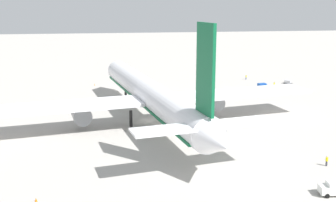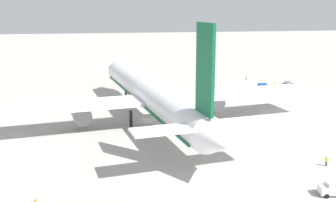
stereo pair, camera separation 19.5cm
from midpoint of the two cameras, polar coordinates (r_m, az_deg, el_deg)
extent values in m
plane|color=#ADA8A0|center=(93.96, -2.66, -2.75)|extent=(600.00, 600.00, 0.00)
cylinder|color=white|center=(92.33, -2.70, 1.21)|extent=(66.65, 16.42, 6.02)
cone|color=white|center=(126.44, -7.21, 4.43)|extent=(5.68, 6.58, 5.90)
cone|color=white|center=(59.55, 7.08, -5.79)|extent=(6.84, 6.59, 5.72)
cube|color=#0C5933|center=(61.55, 5.32, 4.46)|extent=(6.00, 1.44, 13.91)
cube|color=white|center=(60.85, -0.11, -4.07)|extent=(6.05, 11.36, 0.36)
cube|color=white|center=(65.80, 10.36, -2.94)|extent=(6.05, 11.36, 0.36)
cube|color=white|center=(85.98, -15.55, -0.81)|extent=(14.51, 36.70, 0.70)
cylinder|color=slate|center=(87.93, -12.02, -1.85)|extent=(6.06, 4.73, 3.91)
cube|color=white|center=(97.30, 9.75, 1.12)|extent=(14.51, 36.70, 0.70)
cylinder|color=slate|center=(96.23, 6.61, -0.14)|extent=(5.35, 4.04, 3.31)
cylinder|color=black|center=(115.41, -5.89, 1.17)|extent=(0.70, 0.70, 3.64)
cylinder|color=black|center=(89.14, -5.17, -2.47)|extent=(0.70, 0.70, 3.64)
cylinder|color=black|center=(91.89, 0.91, -1.93)|extent=(0.70, 0.70, 3.64)
cube|color=#0C5933|center=(92.69, -2.69, 0.21)|extent=(63.97, 15.70, 0.50)
cube|color=#194CA5|center=(128.70, 13.14, 2.00)|extent=(1.83, 2.64, 2.00)
cube|color=#194CA5|center=(126.46, 13.76, 1.69)|extent=(3.42, 2.86, 1.67)
cube|color=black|center=(129.05, 13.03, 2.26)|extent=(0.37, 2.05, 0.88)
cylinder|color=black|center=(128.15, 12.68, 1.51)|extent=(0.93, 0.42, 0.90)
cylinder|color=black|center=(129.40, 13.62, 1.58)|extent=(0.93, 0.42, 0.90)
cylinder|color=black|center=(125.46, 13.41, 1.22)|extent=(0.93, 0.42, 0.90)
cylinder|color=black|center=(126.73, 14.36, 1.29)|extent=(0.93, 0.42, 0.90)
cube|color=white|center=(62.75, 22.52, -11.41)|extent=(2.50, 4.73, 1.10)
cylinder|color=black|center=(61.64, 21.52, -12.34)|extent=(0.31, 0.67, 0.64)
cylinder|color=black|center=(63.18, 20.88, -11.63)|extent=(0.31, 0.67, 0.64)
cube|color=#595B60|center=(143.35, 16.55, 2.45)|extent=(2.78, 2.83, 0.15)
cylinder|color=#333338|center=(142.92, 17.16, 2.38)|extent=(0.47, 0.49, 0.08)
cube|color=silver|center=(143.27, 16.57, 2.64)|extent=(2.39, 2.44, 0.83)
cylinder|color=black|center=(143.76, 17.01, 2.42)|extent=(0.36, 0.37, 0.40)
cylinder|color=black|center=(142.43, 16.84, 2.34)|extent=(0.36, 0.37, 0.40)
cylinder|color=black|center=(144.30, 16.26, 2.51)|extent=(0.36, 0.37, 0.40)
cylinder|color=black|center=(142.99, 16.10, 2.43)|extent=(0.36, 0.37, 0.40)
cylinder|color=black|center=(136.08, 14.77, 2.07)|extent=(0.41, 0.41, 0.83)
cylinder|color=yellow|center=(135.95, 14.79, 2.37)|extent=(0.51, 0.51, 0.63)
sphere|color=#8C6647|center=(135.87, 14.80, 2.54)|extent=(0.23, 0.23, 0.23)
cylinder|color=navy|center=(148.04, 11.00, 3.15)|extent=(0.45, 0.45, 0.81)
cylinder|color=yellow|center=(147.92, 11.01, 3.42)|extent=(0.56, 0.56, 0.60)
sphere|color=#8C6647|center=(147.85, 11.02, 3.57)|extent=(0.22, 0.22, 0.22)
cylinder|color=#3F3F47|center=(72.96, 21.44, -8.19)|extent=(0.43, 0.43, 0.86)
cylinder|color=yellow|center=(72.69, 21.49, -7.64)|extent=(0.54, 0.54, 0.64)
sphere|color=beige|center=(72.55, 21.52, -7.31)|extent=(0.23, 0.23, 0.23)
cylinder|color=#3F3F47|center=(135.16, 4.66, 2.40)|extent=(0.44, 0.44, 0.86)
cylinder|color=#B2F219|center=(135.02, 4.66, 2.71)|extent=(0.54, 0.54, 0.65)
sphere|color=#8C6647|center=(134.94, 4.67, 2.90)|extent=(0.23, 0.23, 0.23)
cone|color=orange|center=(136.83, -10.20, 2.30)|extent=(0.36, 0.36, 0.55)
cone|color=orange|center=(59.54, -18.03, -13.03)|extent=(0.36, 0.36, 0.55)
camera|label=1|loc=(0.10, -89.94, 0.02)|focal=43.37mm
camera|label=2|loc=(0.10, 90.06, -0.02)|focal=43.37mm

